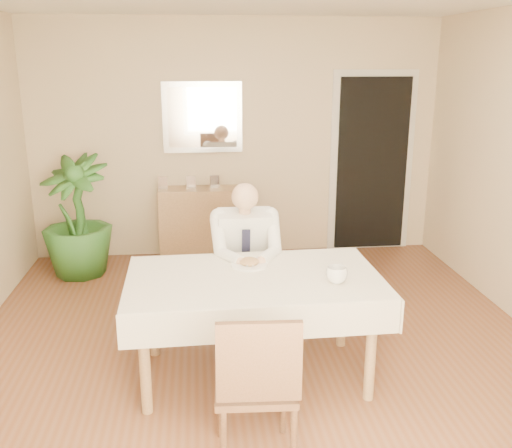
{
  "coord_description": "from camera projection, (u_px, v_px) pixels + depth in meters",
  "views": [
    {
      "loc": [
        -0.43,
        -3.8,
        2.16
      ],
      "look_at": [
        0.0,
        0.35,
        0.95
      ],
      "focal_mm": 40.0,
      "sensor_mm": 36.0,
      "label": 1
    }
  ],
  "objects": [
    {
      "name": "seated_man",
      "position": [
        246.0,
        256.0,
        4.43
      ],
      "size": [
        0.48,
        0.72,
        1.24
      ],
      "color": "white",
      "rests_on": "ground"
    },
    {
      "name": "food",
      "position": [
        249.0,
        262.0,
        4.03
      ],
      "size": [
        0.14,
        0.14,
        0.06
      ],
      "primitive_type": "ellipsoid",
      "color": "brown",
      "rests_on": "dining_table"
    },
    {
      "name": "sideboard",
      "position": [
        205.0,
        223.0,
        6.34
      ],
      "size": [
        1.01,
        0.36,
        0.8
      ],
      "primitive_type": "cube",
      "rotation": [
        0.0,
        0.0,
        -0.02
      ],
      "color": "#A78353",
      "rests_on": "ground"
    },
    {
      "name": "fork",
      "position": [
        244.0,
        265.0,
        3.97
      ],
      "size": [
        0.01,
        0.13,
        0.01
      ],
      "primitive_type": "cylinder",
      "rotation": [
        1.57,
        0.0,
        0.0
      ],
      "color": "silver",
      "rests_on": "dining_table"
    },
    {
      "name": "chair_near",
      "position": [
        257.0,
        382.0,
        3.01
      ],
      "size": [
        0.46,
        0.46,
        0.92
      ],
      "rotation": [
        0.0,
        0.0,
        -0.05
      ],
      "color": "#4A2E20",
      "rests_on": "ground"
    },
    {
      "name": "coffee_mug",
      "position": [
        337.0,
        275.0,
        3.72
      ],
      "size": [
        0.17,
        0.17,
        0.11
      ],
      "primitive_type": "imported",
      "rotation": [
        0.0,
        0.0,
        -0.25
      ],
      "color": "white",
      "rests_on": "dining_table"
    },
    {
      "name": "mirror",
      "position": [
        202.0,
        117.0,
        6.17
      ],
      "size": [
        0.86,
        0.04,
        0.76
      ],
      "color": "silver",
      "rests_on": "room"
    },
    {
      "name": "plate",
      "position": [
        249.0,
        265.0,
        4.03
      ],
      "size": [
        0.26,
        0.26,
        0.02
      ],
      "primitive_type": "cylinder",
      "color": "white",
      "rests_on": "dining_table"
    },
    {
      "name": "room",
      "position": [
        261.0,
        189.0,
        3.91
      ],
      "size": [
        5.0,
        5.02,
        2.6
      ],
      "color": "brown",
      "rests_on": "ground"
    },
    {
      "name": "knife",
      "position": [
        256.0,
        265.0,
        3.98
      ],
      "size": [
        0.01,
        0.13,
        0.01
      ],
      "primitive_type": "cylinder",
      "rotation": [
        1.57,
        0.0,
        0.0
      ],
      "color": "silver",
      "rests_on": "dining_table"
    },
    {
      "name": "doorway",
      "position": [
        372.0,
        165.0,
        6.5
      ],
      "size": [
        0.96,
        0.07,
        2.1
      ],
      "color": "silver",
      "rests_on": "ground"
    },
    {
      "name": "dining_table",
      "position": [
        254.0,
        288.0,
        3.87
      ],
      "size": [
        1.74,
        1.05,
        0.75
      ],
      "rotation": [
        0.0,
        0.0,
        0.02
      ],
      "color": "#A78353",
      "rests_on": "ground"
    },
    {
      "name": "potted_palm",
      "position": [
        77.0,
        216.0,
        5.78
      ],
      "size": [
        0.92,
        0.92,
        1.24
      ],
      "primitive_type": "imported",
      "rotation": [
        0.0,
        0.0,
        -0.41
      ],
      "color": "#26571E",
      "rests_on": "ground"
    },
    {
      "name": "chair_far",
      "position": [
        243.0,
        264.0,
        4.75
      ],
      "size": [
        0.46,
        0.46,
        0.91
      ],
      "rotation": [
        0.0,
        0.0,
        -0.08
      ],
      "color": "#4A2E20",
      "rests_on": "ground"
    },
    {
      "name": "photo_frame_right",
      "position": [
        215.0,
        181.0,
        6.24
      ],
      "size": [
        0.1,
        0.02,
        0.14
      ],
      "primitive_type": "cube",
      "color": "silver",
      "rests_on": "sideboard"
    },
    {
      "name": "window",
      "position": [
        366.0,
        338.0,
        1.51
      ],
      "size": [
        1.34,
        0.04,
        1.44
      ],
      "color": "silver",
      "rests_on": "room"
    },
    {
      "name": "photo_frame_center",
      "position": [
        191.0,
        182.0,
        6.22
      ],
      "size": [
        0.1,
        0.02,
        0.14
      ],
      "primitive_type": "cube",
      "color": "silver",
      "rests_on": "sideboard"
    },
    {
      "name": "photo_frame_left",
      "position": [
        163.0,
        183.0,
        6.18
      ],
      "size": [
        0.1,
        0.02,
        0.14
      ],
      "primitive_type": "cube",
      "color": "silver",
      "rests_on": "sideboard"
    }
  ]
}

